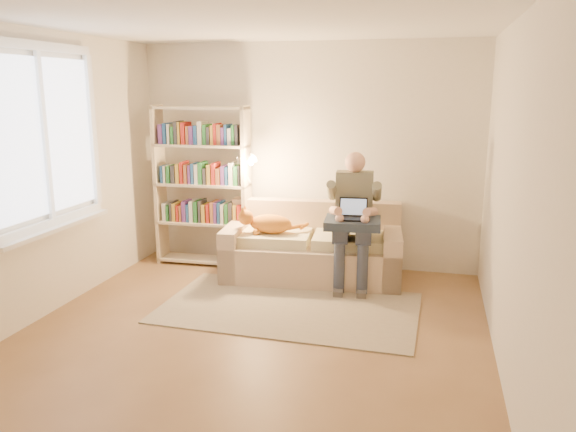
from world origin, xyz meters
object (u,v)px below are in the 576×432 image
(cat, at_px, (269,223))
(laptop, at_px, (352,213))
(sofa, at_px, (312,251))
(person, at_px, (353,212))
(bookshelf, at_px, (203,178))

(cat, height_order, laptop, laptop)
(sofa, xyz_separation_m, person, (0.46, -0.11, 0.50))
(person, height_order, laptop, person)
(laptop, bearing_deg, person, 87.66)
(sofa, relative_size, bookshelf, 1.06)
(cat, relative_size, bookshelf, 0.37)
(cat, bearing_deg, laptop, -9.49)
(person, bearing_deg, cat, 178.42)
(sofa, bearing_deg, cat, -165.27)
(sofa, distance_m, laptop, 0.73)
(cat, relative_size, laptop, 2.23)
(person, relative_size, laptop, 4.48)
(sofa, distance_m, person, 0.69)
(laptop, bearing_deg, bookshelf, 162.38)
(laptop, bearing_deg, cat, 170.51)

